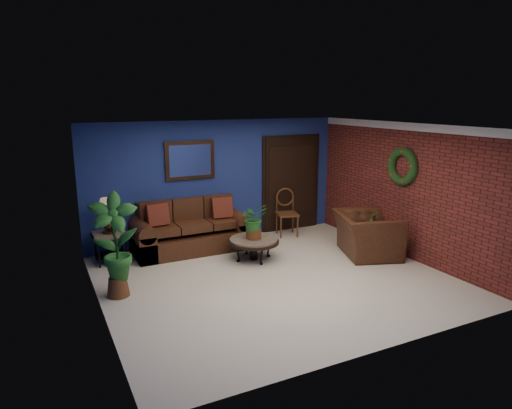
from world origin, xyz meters
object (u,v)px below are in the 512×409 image
sofa (190,233)px  side_chair (286,209)px  coffee_table (254,241)px  end_table (110,240)px  table_lamp (108,211)px  armchair (367,234)px

sofa → side_chair: size_ratio=2.19×
coffee_table → end_table: bearing=156.4°
table_lamp → armchair: bearing=-21.6°
sofa → coffee_table: bearing=-51.3°
table_lamp → coffee_table: bearing=-23.6°
sofa → armchair: 3.43m
sofa → table_lamp: table_lamp is taller
sofa → end_table: 1.53m
sofa → coffee_table: (0.87, -1.08, 0.02)m
coffee_table → end_table: (-2.40, 1.05, 0.07)m
coffee_table → table_lamp: 2.68m
coffee_table → armchair: size_ratio=0.76×
side_chair → end_table: bearing=-164.1°
coffee_table → table_lamp: bearing=156.4°
coffee_table → side_chair: size_ratio=0.92×
side_chair → armchair: 1.97m
coffee_table → end_table: size_ratio=1.57×
side_chair → armchair: side_chair is taller
sofa → end_table: bearing=-178.7°
end_table → armchair: (4.45, -1.76, -0.01)m
sofa → side_chair: bearing=1.0°
end_table → coffee_table: bearing=-23.6°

